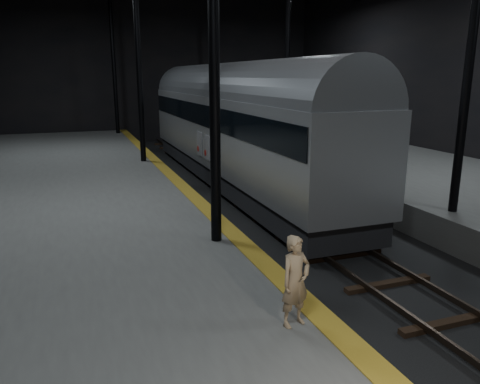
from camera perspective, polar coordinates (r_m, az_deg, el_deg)
ground at (r=17.11m, az=5.38°, el=-3.21°), size 44.00×44.00×0.00m
platform_left at (r=15.43m, az=-20.71°, el=-4.07°), size 9.00×43.80×1.00m
platform_right at (r=21.22m, az=24.05°, el=0.41°), size 9.00×43.80×1.00m
tactile_strip at (r=15.76m, az=-5.28°, el=-0.92°), size 0.50×43.80×0.01m
track at (r=17.09m, az=5.39°, el=-2.99°), size 2.40×43.00×0.24m
train at (r=21.75m, az=-0.96°, el=8.79°), size 3.08×20.56×5.49m
woman at (r=7.85m, az=6.78°, el=-10.75°), size 0.65×0.51×1.56m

